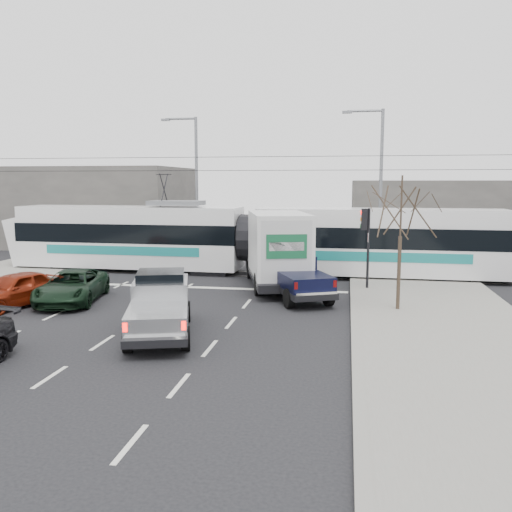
% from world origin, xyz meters
% --- Properties ---
extents(ground, '(120.00, 120.00, 0.00)m').
position_xyz_m(ground, '(0.00, 0.00, 0.00)').
color(ground, black).
rests_on(ground, ground).
extents(sidewalk_right, '(6.00, 60.00, 0.15)m').
position_xyz_m(sidewalk_right, '(9.00, 0.00, 0.07)').
color(sidewalk_right, gray).
rests_on(sidewalk_right, ground).
extents(rails, '(60.00, 1.60, 0.03)m').
position_xyz_m(rails, '(0.00, 10.00, 0.01)').
color(rails, '#33302D').
rests_on(rails, ground).
extents(building_left, '(14.00, 10.00, 6.00)m').
position_xyz_m(building_left, '(-14.00, 22.00, 3.00)').
color(building_left, slate).
rests_on(building_left, ground).
extents(building_right, '(12.00, 10.00, 5.00)m').
position_xyz_m(building_right, '(12.00, 24.00, 2.50)').
color(building_right, slate).
rests_on(building_right, ground).
extents(bare_tree, '(2.40, 2.40, 5.00)m').
position_xyz_m(bare_tree, '(7.60, 2.50, 3.79)').
color(bare_tree, '#47382B').
rests_on(bare_tree, ground).
extents(traffic_signal, '(0.44, 0.44, 3.60)m').
position_xyz_m(traffic_signal, '(6.47, 6.50, 2.74)').
color(traffic_signal, black).
rests_on(traffic_signal, ground).
extents(street_lamp_near, '(2.38, 0.25, 9.00)m').
position_xyz_m(street_lamp_near, '(7.31, 14.00, 5.11)').
color(street_lamp_near, slate).
rests_on(street_lamp_near, ground).
extents(street_lamp_far, '(2.38, 0.25, 9.00)m').
position_xyz_m(street_lamp_far, '(-4.19, 16.00, 5.11)').
color(street_lamp_far, slate).
rests_on(street_lamp_far, ground).
extents(catenary, '(60.00, 0.20, 7.00)m').
position_xyz_m(catenary, '(0.00, 10.00, 3.88)').
color(catenary, black).
rests_on(catenary, ground).
extents(tram, '(26.00, 3.13, 5.30)m').
position_xyz_m(tram, '(0.47, 10.13, 1.88)').
color(tram, white).
rests_on(tram, ground).
extents(silver_pickup, '(3.22, 5.60, 1.93)m').
position_xyz_m(silver_pickup, '(-0.32, -1.60, 0.96)').
color(silver_pickup, black).
rests_on(silver_pickup, ground).
extents(box_truck, '(4.13, 7.42, 3.52)m').
position_xyz_m(box_truck, '(2.44, 6.77, 1.74)').
color(box_truck, black).
rests_on(box_truck, ground).
extents(navy_pickup, '(3.66, 5.20, 2.07)m').
position_xyz_m(navy_pickup, '(3.44, 4.58, 1.02)').
color(navy_pickup, black).
rests_on(navy_pickup, ground).
extents(green_car, '(3.03, 5.00, 1.30)m').
position_xyz_m(green_car, '(-5.44, 2.15, 0.65)').
color(green_car, black).
rests_on(green_car, ground).
extents(red_car, '(2.85, 4.36, 1.38)m').
position_xyz_m(red_car, '(-7.25, 1.03, 0.69)').
color(red_car, maroon).
rests_on(red_car, ground).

